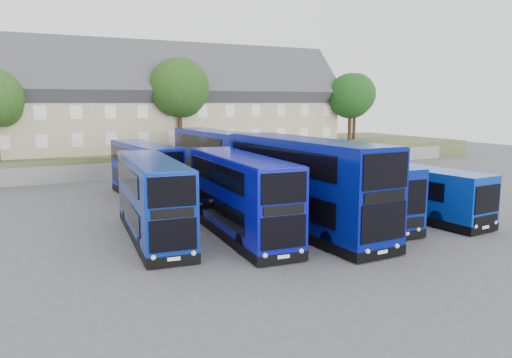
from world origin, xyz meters
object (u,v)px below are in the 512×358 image
at_px(coach_east_a, 337,187).
at_px(dd_front_left, 153,200).
at_px(tree_east, 351,98).
at_px(dd_front_mid, 240,197).
at_px(tree_mid, 180,90).
at_px(tree_far, 355,96).

bearing_deg(coach_east_a, dd_front_left, -174.42).
bearing_deg(coach_east_a, tree_east, 56.00).
bearing_deg(tree_east, dd_front_mid, -136.35).
xyz_separation_m(coach_east_a, tree_mid, (-2.59, 22.31, 6.31)).
xyz_separation_m(dd_front_left, tree_far, (34.92, 29.01, 5.75)).
height_order(coach_east_a, tree_mid, tree_mid).
bearing_deg(dd_front_mid, dd_front_left, 162.85).
bearing_deg(tree_east, coach_east_a, -128.60).
xyz_separation_m(coach_east_a, tree_far, (23.41, 28.81, 5.97)).
relative_size(dd_front_mid, coach_east_a, 0.80).
bearing_deg(tree_mid, dd_front_left, -111.62).
height_order(dd_front_mid, tree_mid, tree_mid).
height_order(tree_east, tree_far, tree_far).
bearing_deg(dd_front_mid, coach_east_a, 18.02).
bearing_deg(tree_mid, coach_east_a, -83.37).
relative_size(tree_east, tree_far, 0.94).
bearing_deg(tree_east, tree_mid, 178.57).
bearing_deg(dd_front_left, coach_east_a, 6.48).
height_order(dd_front_mid, coach_east_a, dd_front_mid).
bearing_deg(dd_front_mid, tree_far, 49.01).
relative_size(dd_front_left, tree_far, 1.19).
xyz_separation_m(dd_front_mid, tree_mid, (4.77, 24.12, 6.02)).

